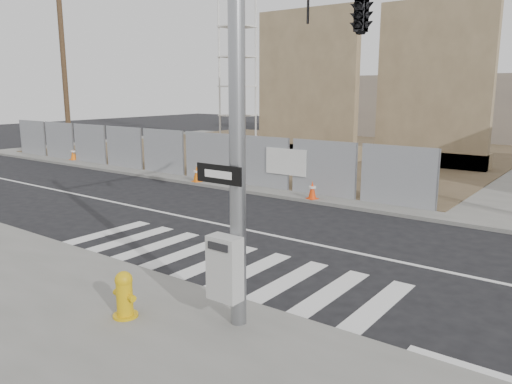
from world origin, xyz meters
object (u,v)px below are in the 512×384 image
Objects in this scene: traffic_cone_a at (73,153)px; traffic_cone_d at (312,190)px; crane_tower at (237,13)px; traffic_cone_b at (137,161)px; traffic_cone_c at (197,174)px; signal_pole at (327,44)px; fire_hydrant at (124,294)px.

traffic_cone_a is 15.60m from traffic_cone_d.
traffic_cone_b is (3.07, -11.78, -8.57)m from crane_tower.
traffic_cone_c is (8.03, -12.78, -8.57)m from crane_tower.
fire_hydrant is (-1.69, -3.74, -4.26)m from signal_pole.
traffic_cone_b is at bearing 147.22° from fire_hydrant.
signal_pole is 10.81× the size of traffic_cone_d.
crane_tower is 14.89m from traffic_cone_b.
signal_pole is 5.91m from fire_hydrant.
crane_tower is 20.55m from traffic_cone_d.
fire_hydrant is 1.25× the size of traffic_cone_d.
signal_pole is 10.36× the size of traffic_cone_c.
fire_hydrant is at bearing -40.82° from traffic_cone_b.
crane_tower reaches higher than traffic_cone_b.
traffic_cone_d is at bearing -0.00° from traffic_cone_c.
traffic_cone_c is (4.96, -1.00, -0.00)m from traffic_cone_b.
traffic_cone_b is (-14.42, 7.27, -4.33)m from signal_pole.
traffic_cone_a is at bearing 175.43° from traffic_cone_c.
traffic_cone_a is 5.04m from traffic_cone_b.
traffic_cone_a reaches higher than traffic_cone_d.
signal_pole is at bearing 73.75° from fire_hydrant.
traffic_cone_d is (15.58, -0.80, -0.04)m from traffic_cone_a.
crane_tower is at bearing 132.57° from signal_pole.
traffic_cone_c is 5.59m from traffic_cone_d.
fire_hydrant is at bearing -55.24° from crane_tower.
traffic_cone_b is 1.01× the size of traffic_cone_c.
crane_tower is 22.38× the size of fire_hydrant.
traffic_cone_b is at bearing 2.31° from traffic_cone_a.
traffic_cone_a is at bearing -177.69° from traffic_cone_b.
signal_pole reaches higher than traffic_cone_c.
crane_tower reaches higher than traffic_cone_d.
traffic_cone_d is at bearing -2.93° from traffic_cone_a.
traffic_cone_d is at bearing 121.78° from signal_pole.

